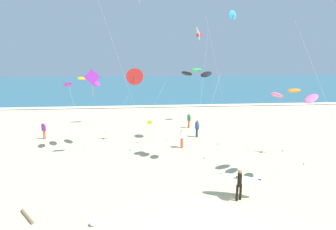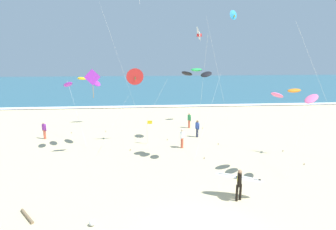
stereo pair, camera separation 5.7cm
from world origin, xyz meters
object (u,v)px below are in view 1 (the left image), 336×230
(bystander_green_top, at_px, (189,120))
(bystander_blue_top, at_px, (197,129))
(surfer_lead, at_px, (239,180))
(kite_delta_cobalt_far, at_px, (233,16))
(kite_arc_amber_distant, at_px, (294,95))
(beach_ball, at_px, (93,223))
(bystander_white_top, at_px, (182,138))
(driftwood_log, at_px, (27,216))
(kite_delta_ivory_outer, at_px, (199,34))
(kite_diamond_violet_low, at_px, (93,80))
(bystander_purple_top, at_px, (44,130))
(kite_arc_emerald_near, at_px, (196,73))
(kite_delta_scarlet_extra, at_px, (135,77))
(lifeguard_flag, at_px, (148,130))
(kite_arc_golden_high, at_px, (82,82))

(bystander_green_top, distance_m, bystander_blue_top, 3.23)
(surfer_lead, height_order, kite_delta_cobalt_far, kite_delta_cobalt_far)
(kite_arc_amber_distant, distance_m, beach_ball, 12.61)
(surfer_lead, height_order, bystander_white_top, surfer_lead)
(bystander_white_top, relative_size, driftwood_log, 1.11)
(kite_arc_amber_distant, distance_m, kite_delta_ivory_outer, 9.31)
(kite_diamond_violet_low, xyz_separation_m, kite_delta_ivory_outer, (8.00, 2.54, 3.37))
(kite_delta_ivory_outer, relative_size, bystander_white_top, 6.05)
(kite_arc_amber_distant, distance_m, bystander_blue_top, 10.57)
(bystander_purple_top, xyz_separation_m, driftwood_log, (3.48, -12.43, -0.74))
(kite_arc_amber_distant, relative_size, bystander_purple_top, 3.46)
(bystander_green_top, bearing_deg, kite_arc_emerald_near, -96.86)
(bystander_green_top, bearing_deg, kite_arc_amber_distant, -71.75)
(kite_delta_scarlet_extra, bearing_deg, kite_arc_emerald_near, -47.64)
(kite_delta_ivory_outer, height_order, bystander_white_top, kite_delta_ivory_outer)
(kite_diamond_violet_low, xyz_separation_m, bystander_purple_top, (-5.45, 4.65, -4.84))
(kite_arc_amber_distant, relative_size, bystander_green_top, 3.46)
(bystander_blue_top, relative_size, beach_ball, 5.68)
(kite_delta_ivory_outer, xyz_separation_m, lifeguard_flag, (-4.21, -0.15, -7.75))
(kite_delta_scarlet_extra, height_order, bystander_green_top, kite_delta_scarlet_extra)
(kite_diamond_violet_low, relative_size, lifeguard_flag, 3.07)
(surfer_lead, bearing_deg, kite_arc_amber_distant, 29.57)
(surfer_lead, relative_size, kite_arc_amber_distant, 0.45)
(kite_arc_emerald_near, height_order, kite_delta_cobalt_far, kite_delta_cobalt_far)
(bystander_green_top, relative_size, beach_ball, 5.68)
(bystander_green_top, distance_m, beach_ball, 17.37)
(kite_arc_golden_high, relative_size, bystander_green_top, 3.60)
(surfer_lead, bearing_deg, kite_delta_ivory_outer, 92.26)
(kite_diamond_violet_low, bearing_deg, kite_arc_golden_high, 122.23)
(kite_diamond_violet_low, relative_size, bystander_blue_top, 4.05)
(kite_delta_cobalt_far, height_order, kite_delta_ivory_outer, kite_delta_cobalt_far)
(kite_diamond_violet_low, height_order, driftwood_log, kite_diamond_violet_low)
(kite_arc_golden_high, bearing_deg, bystander_purple_top, 147.47)
(kite_arc_emerald_near, xyz_separation_m, kite_delta_cobalt_far, (5.60, 10.14, 5.02))
(bystander_purple_top, distance_m, bystander_blue_top, 13.78)
(kite_arc_golden_high, distance_m, lifeguard_flag, 6.49)
(kite_diamond_violet_low, relative_size, bystander_purple_top, 4.05)
(kite_delta_cobalt_far, height_order, bystander_white_top, kite_delta_cobalt_far)
(kite_arc_golden_high, distance_m, beach_ball, 12.09)
(bystander_green_top, distance_m, lifeguard_flag, 6.49)
(kite_delta_scarlet_extra, distance_m, lifeguard_flag, 4.52)
(kite_delta_ivory_outer, bearing_deg, driftwood_log, -134.02)
(kite_delta_cobalt_far, bearing_deg, kite_arc_amber_distant, -92.31)
(surfer_lead, height_order, beach_ball, surfer_lead)
(kite_arc_emerald_near, bearing_deg, kite_delta_scarlet_extra, 132.36)
(kite_delta_scarlet_extra, bearing_deg, kite_arc_golden_high, -166.29)
(kite_delta_scarlet_extra, relative_size, bystander_blue_top, 4.00)
(kite_arc_amber_distant, bearing_deg, kite_diamond_violet_low, 158.06)
(bystander_purple_top, xyz_separation_m, lifeguard_flag, (9.24, -2.26, 0.45))
(surfer_lead, xyz_separation_m, kite_diamond_violet_low, (-8.38, 6.98, 4.60))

